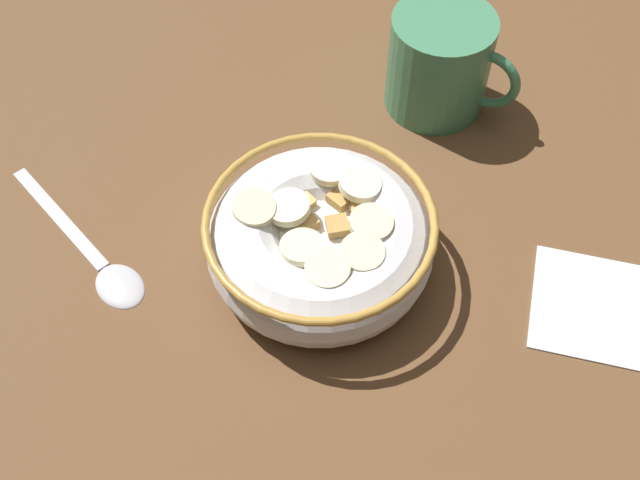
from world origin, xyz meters
TOP-DOWN VIEW (x-y plane):
  - ground_plane at (0.00, 0.00)cm, footprint 109.18×109.18cm
  - cereal_bowl at (0.01, 0.01)cm, footprint 16.12×16.12cm
  - spoon at (-13.93, -7.73)cm, footprint 16.25×7.50cm
  - coffee_mug at (0.71, 19.30)cm, footprint 11.11×8.33cm
  - folded_napkin at (21.52, 6.59)cm, footprint 16.07×11.92cm

SIDE VIEW (x-z plane):
  - ground_plane at x=0.00cm, z-range -2.00..0.00cm
  - folded_napkin at x=21.52cm, z-range 0.00..0.30cm
  - spoon at x=-13.93cm, z-range -0.06..0.74cm
  - cereal_bowl at x=0.01cm, z-range 0.00..6.04cm
  - coffee_mug at x=0.71cm, z-range 0.00..8.47cm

